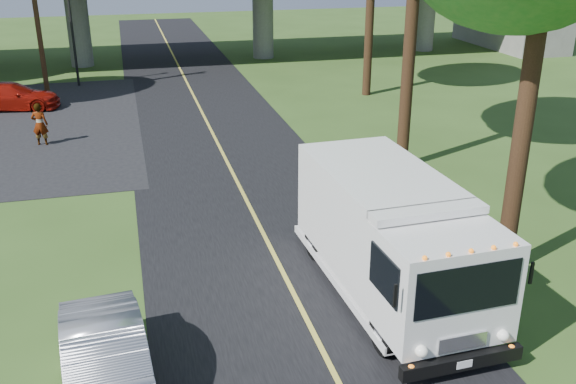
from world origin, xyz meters
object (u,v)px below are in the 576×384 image
object	(u,v)px
step_van	(390,234)
red_sedan	(11,96)
utility_pole	(35,6)
silver_sedan	(107,367)
pedestrian	(40,124)
traffic_signal	(72,28)

from	to	relation	value
step_van	red_sedan	distance (m)	23.45
utility_pole	step_van	xyz separation A→B (m)	(9.70, -23.25, -3.01)
utility_pole	silver_sedan	xyz separation A→B (m)	(3.23, -25.50, -3.88)
pedestrian	utility_pole	bearing A→B (deg)	-74.34
silver_sedan	pedestrian	xyz separation A→B (m)	(-2.69, 16.55, 0.17)
traffic_signal	utility_pole	bearing A→B (deg)	-126.87
silver_sedan	red_sedan	bearing A→B (deg)	95.81
traffic_signal	silver_sedan	bearing A→B (deg)	-86.39
red_sedan	pedestrian	size ratio (longest dim) A/B	2.56
silver_sedan	pedestrian	size ratio (longest dim) A/B	2.46
pedestrian	silver_sedan	bearing A→B (deg)	111.38
utility_pole	silver_sedan	distance (m)	26.00
traffic_signal	silver_sedan	distance (m)	27.67
pedestrian	traffic_signal	bearing A→B (deg)	-82.81
utility_pole	pedestrian	world-z (taller)	utility_pole
step_van	pedestrian	world-z (taller)	step_van
traffic_signal	red_sedan	bearing A→B (deg)	-122.13
silver_sedan	pedestrian	bearing A→B (deg)	93.61
traffic_signal	red_sedan	xyz separation A→B (m)	(-2.89, -4.60, -2.55)
utility_pole	pedestrian	size ratio (longest dim) A/B	5.14
traffic_signal	pedestrian	size ratio (longest dim) A/B	2.97
utility_pole	pedestrian	xyz separation A→B (m)	(0.55, -8.95, -3.72)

